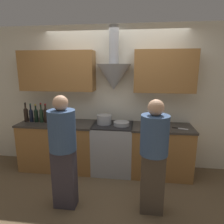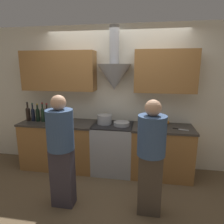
{
  "view_description": "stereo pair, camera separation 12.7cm",
  "coord_description": "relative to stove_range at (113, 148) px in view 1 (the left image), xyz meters",
  "views": [
    {
      "loc": [
        0.42,
        -3.01,
        1.88
      ],
      "look_at": [
        0.0,
        0.23,
        1.13
      ],
      "focal_mm": 32.0,
      "sensor_mm": 36.0,
      "label": 1
    },
    {
      "loc": [
        0.55,
        -2.99,
        1.88
      ],
      "look_at": [
        0.0,
        0.23,
        1.13
      ],
      "focal_mm": 32.0,
      "sensor_mm": 36.0,
      "label": 2
    }
  ],
  "objects": [
    {
      "name": "orange_fruit",
      "position": [
        0.94,
        0.18,
        0.47
      ],
      "size": [
        0.07,
        0.07,
        0.07
      ],
      "color": "orange",
      "rests_on": "counter_right"
    },
    {
      "name": "counter_left",
      "position": [
        -1.02,
        -0.0,
        -0.0
      ],
      "size": [
        1.37,
        0.62,
        0.88
      ],
      "color": "#9E6B38",
      "rests_on": "ground_plane"
    },
    {
      "name": "mixing_bowl",
      "position": [
        0.16,
        -0.03,
        0.47
      ],
      "size": [
        0.27,
        0.27,
        0.06
      ],
      "color": "#A8AAAF",
      "rests_on": "stove_range"
    },
    {
      "name": "stove_range",
      "position": [
        0.0,
        0.0,
        0.0
      ],
      "size": [
        0.7,
        0.6,
        0.88
      ],
      "color": "#A8AAAF",
      "rests_on": "ground_plane"
    },
    {
      "name": "wine_bottle_4",
      "position": [
        -1.23,
        -0.01,
        0.58
      ],
      "size": [
        0.08,
        0.08,
        0.34
      ],
      "color": "black",
      "rests_on": "counter_left"
    },
    {
      "name": "wall_back",
      "position": [
        -0.06,
        0.26,
        1.03
      ],
      "size": [
        8.4,
        0.59,
        2.6
      ],
      "color": "silver",
      "rests_on": "ground_plane"
    },
    {
      "name": "saucepan",
      "position": [
        0.66,
        0.05,
        0.49
      ],
      "size": [
        0.15,
        0.15,
        0.1
      ],
      "color": "#A8AAAF",
      "rests_on": "counter_right"
    },
    {
      "name": "person_foreground_right",
      "position": [
        0.64,
        -0.99,
        0.38
      ],
      "size": [
        0.35,
        0.35,
        1.51
      ],
      "color": "#473D33",
      "rests_on": "ground_plane"
    },
    {
      "name": "ground_plane",
      "position": [
        0.0,
        -0.33,
        -0.44
      ],
      "size": [
        12.0,
        12.0,
        0.0
      ],
      "primitive_type": "plane",
      "color": "brown"
    },
    {
      "name": "wine_bottle_3",
      "position": [
        -1.31,
        -0.02,
        0.58
      ],
      "size": [
        0.07,
        0.07,
        0.36
      ],
      "color": "black",
      "rests_on": "counter_left"
    },
    {
      "name": "wine_bottle_1",
      "position": [
        -1.52,
        -0.01,
        0.57
      ],
      "size": [
        0.07,
        0.07,
        0.34
      ],
      "color": "black",
      "rests_on": "counter_left"
    },
    {
      "name": "person_foreground_left",
      "position": [
        -0.52,
        -1.03,
        0.4
      ],
      "size": [
        0.35,
        0.35,
        1.54
      ],
      "color": "#38333D",
      "rests_on": "ground_plane"
    },
    {
      "name": "counter_right",
      "position": [
        0.85,
        -0.0,
        -0.0
      ],
      "size": [
        1.03,
        0.62,
        0.88
      ],
      "color": "#9E6B38",
      "rests_on": "ground_plane"
    },
    {
      "name": "chefs_knife",
      "position": [
        1.13,
        -0.09,
        0.44
      ],
      "size": [
        0.24,
        0.11,
        0.01
      ],
      "rotation": [
        0.0,
        0.0,
        -0.35
      ],
      "color": "silver",
      "rests_on": "counter_right"
    },
    {
      "name": "stock_pot",
      "position": [
        -0.16,
        0.03,
        0.52
      ],
      "size": [
        0.26,
        0.26,
        0.16
      ],
      "color": "#A8AAAF",
      "rests_on": "stove_range"
    },
    {
      "name": "wine_bottle_0",
      "position": [
        -1.61,
        -0.01,
        0.58
      ],
      "size": [
        0.08,
        0.08,
        0.36
      ],
      "color": "black",
      "rests_on": "counter_left"
    },
    {
      "name": "wine_bottle_2",
      "position": [
        -1.41,
        -0.01,
        0.57
      ],
      "size": [
        0.07,
        0.07,
        0.33
      ],
      "color": "black",
      "rests_on": "counter_left"
    }
  ]
}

